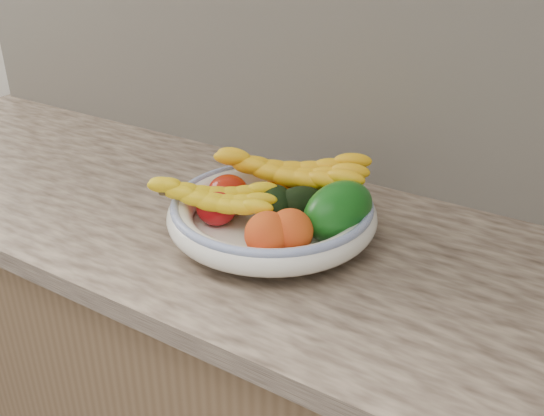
{
  "coord_description": "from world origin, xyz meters",
  "views": [
    {
      "loc": [
        0.53,
        0.82,
        1.47
      ],
      "look_at": [
        0.0,
        1.66,
        0.96
      ],
      "focal_mm": 40.0,
      "sensor_mm": 36.0,
      "label": 1
    }
  ],
  "objects_px": {
    "green_mango": "(338,211)",
    "banana_bunch_back": "(290,175)",
    "fruit_bowl": "(272,213)",
    "banana_bunch_front": "(212,201)"
  },
  "relations": [
    {
      "from": "green_mango",
      "to": "banana_bunch_front",
      "type": "distance_m",
      "value": 0.23
    },
    {
      "from": "fruit_bowl",
      "to": "banana_bunch_front",
      "type": "xyz_separation_m",
      "value": [
        -0.09,
        -0.07,
        0.03
      ]
    },
    {
      "from": "green_mango",
      "to": "banana_bunch_back",
      "type": "xyz_separation_m",
      "value": [
        -0.14,
        0.06,
        0.01
      ]
    },
    {
      "from": "fruit_bowl",
      "to": "banana_bunch_back",
      "type": "xyz_separation_m",
      "value": [
        -0.02,
        0.09,
        0.04
      ]
    },
    {
      "from": "fruit_bowl",
      "to": "banana_bunch_back",
      "type": "height_order",
      "value": "banana_bunch_back"
    },
    {
      "from": "green_mango",
      "to": "fruit_bowl",
      "type": "bearing_deg",
      "value": -155.22
    },
    {
      "from": "green_mango",
      "to": "banana_bunch_front",
      "type": "bearing_deg",
      "value": -142.8
    },
    {
      "from": "green_mango",
      "to": "banana_bunch_back",
      "type": "height_order",
      "value": "green_mango"
    },
    {
      "from": "banana_bunch_back",
      "to": "banana_bunch_front",
      "type": "bearing_deg",
      "value": -129.96
    },
    {
      "from": "banana_bunch_back",
      "to": "banana_bunch_front",
      "type": "height_order",
      "value": "banana_bunch_back"
    }
  ]
}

